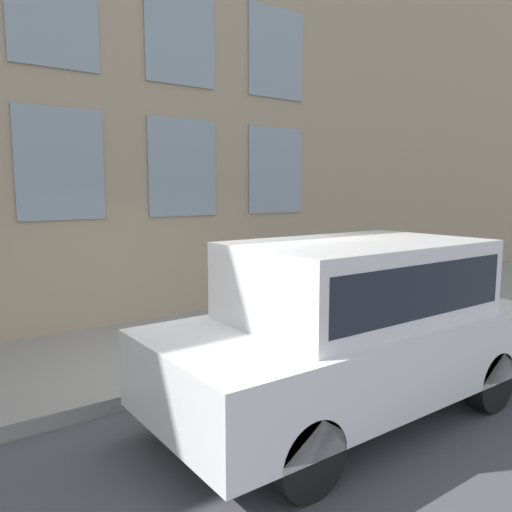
# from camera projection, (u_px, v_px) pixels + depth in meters

# --- Properties ---
(ground_plane) EXTENTS (80.00, 80.00, 0.00)m
(ground_plane) POSITION_uv_depth(u_px,v_px,m) (222.00, 385.00, 6.21)
(ground_plane) COLOR #47474C
(sidewalk) EXTENTS (2.92, 60.00, 0.17)m
(sidewalk) POSITION_uv_depth(u_px,v_px,m) (170.00, 348.00, 7.37)
(sidewalk) COLOR gray
(sidewalk) RESTS_ON ground_plane
(building_facade) EXTENTS (0.33, 40.00, 10.17)m
(building_facade) POSITION_uv_depth(u_px,v_px,m) (118.00, 23.00, 8.01)
(building_facade) COLOR tan
(building_facade) RESTS_ON ground_plane
(fire_hydrant) EXTENTS (0.29, 0.42, 0.83)m
(fire_hydrant) POSITION_uv_depth(u_px,v_px,m) (244.00, 324.00, 6.77)
(fire_hydrant) COLOR red
(fire_hydrant) RESTS_ON sidewalk
(person) EXTENTS (0.26, 0.17, 1.06)m
(person) POSITION_uv_depth(u_px,v_px,m) (267.00, 299.00, 7.38)
(person) COLOR #232328
(person) RESTS_ON sidewalk
(parked_truck_white_near) EXTENTS (1.90, 4.32, 1.88)m
(parked_truck_white_near) POSITION_uv_depth(u_px,v_px,m) (353.00, 319.00, 5.29)
(parked_truck_white_near) COLOR black
(parked_truck_white_near) RESTS_ON ground_plane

